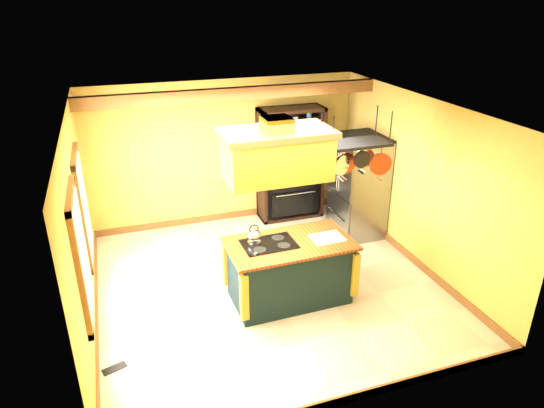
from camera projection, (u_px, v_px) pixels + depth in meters
floor at (268, 284)px, 7.42m from camera, size 5.00×5.00×0.00m
ceiling at (267, 110)px, 6.32m from camera, size 5.00×5.00×0.00m
wall_back at (225, 153)px, 9.03m from camera, size 5.00×0.02×2.70m
wall_front at (348, 302)px, 4.71m from camera, size 5.00×0.02×2.70m
wall_left at (80, 230)px, 6.13m from camera, size 0.02×5.00×2.70m
wall_right at (418, 183)px, 7.61m from camera, size 0.02×5.00×2.70m
ceiling_beam at (234, 94)px, 7.84m from camera, size 5.00×0.15×0.20m
window_near at (82, 256)px, 5.43m from camera, size 0.06×1.06×1.56m
window_far at (83, 207)px, 6.64m from camera, size 0.06×1.06×1.56m
kitchen_island at (289, 270)px, 6.91m from camera, size 1.78×1.01×1.11m
range_hood at (277, 153)px, 6.13m from camera, size 1.41×0.80×0.80m
pot_rack at (355, 152)px, 6.50m from camera, size 1.01×0.46×0.90m
refrigerator at (358, 188)px, 8.68m from camera, size 0.78×0.92×1.80m
hutch at (290, 175)px, 9.39m from camera, size 1.22×0.56×2.17m
floor_register at (114, 368)px, 5.77m from camera, size 0.30×0.20×0.01m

